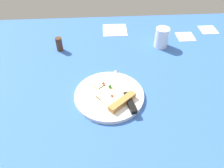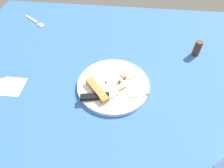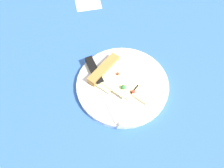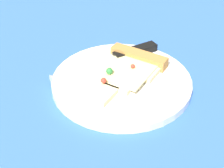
# 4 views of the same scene
# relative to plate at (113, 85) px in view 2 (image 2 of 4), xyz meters

# --- Properties ---
(ground_plane) EXTENTS (1.37, 1.37, 0.03)m
(ground_plane) POSITION_rel_plate_xyz_m (0.01, 0.08, -0.02)
(ground_plane) COLOR #3360B7
(ground_plane) RESTS_ON ground
(plate) EXTENTS (0.27, 0.27, 0.02)m
(plate) POSITION_rel_plate_xyz_m (0.00, 0.00, 0.00)
(plate) COLOR silver
(plate) RESTS_ON ground_plane
(pizza_slice) EXTENTS (0.18, 0.17, 0.03)m
(pizza_slice) POSITION_rel_plate_xyz_m (0.02, 0.02, 0.02)
(pizza_slice) COLOR beige
(pizza_slice) RESTS_ON plate
(knife) EXTENTS (0.24, 0.07, 0.02)m
(knife) POSITION_rel_plate_xyz_m (0.01, 0.06, 0.01)
(knife) COLOR silver
(knife) RESTS_ON plate
(pepper_shaker) EXTENTS (0.03, 0.03, 0.07)m
(pepper_shaker) POSITION_rel_plate_xyz_m (-0.34, -0.22, 0.03)
(pepper_shaker) COLOR #4C2D19
(pepper_shaker) RESTS_ON ground_plane
(fork) EXTENTS (0.13, 0.10, 0.01)m
(fork) POSITION_rel_plate_xyz_m (0.45, -0.40, -0.00)
(fork) COLOR silver
(fork) RESTS_ON ground_plane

